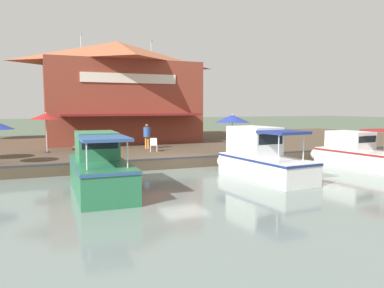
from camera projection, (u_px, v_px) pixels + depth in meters
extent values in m
plane|color=#4C5B47|center=(183.00, 170.00, 20.47)|extent=(220.00, 220.00, 0.00)
cube|color=#4C3D2D|center=(136.00, 146.00, 30.61)|extent=(22.00, 56.00, 0.60)
cube|color=#2D2D33|center=(182.00, 158.00, 20.50)|extent=(0.20, 50.40, 0.10)
cube|color=brown|center=(118.00, 103.00, 32.15)|extent=(9.32, 11.87, 6.41)
pyramid|color=#9E5638|center=(117.00, 53.00, 31.74)|extent=(9.78, 12.47, 2.00)
cube|color=maroon|center=(133.00, 115.00, 27.10)|extent=(1.80, 10.09, 0.16)
cube|color=silver|center=(130.00, 78.00, 27.64)|extent=(0.08, 7.12, 0.70)
cylinder|color=silver|center=(151.00, 53.00, 32.82)|extent=(0.06, 0.06, 2.33)
cube|color=#4C4C56|center=(152.00, 41.00, 32.56)|extent=(0.36, 0.03, 0.24)
cylinder|color=silver|center=(81.00, 48.00, 30.62)|extent=(0.06, 0.06, 2.54)
cube|color=#2D5193|center=(81.00, 33.00, 30.34)|extent=(0.36, 0.03, 0.24)
cylinder|color=#B7B7B7|center=(232.00, 135.00, 23.10)|extent=(0.06, 0.06, 2.20)
cylinder|color=#2D2D33|center=(232.00, 152.00, 23.21)|extent=(0.36, 0.36, 0.06)
cone|color=navy|center=(232.00, 119.00, 23.01)|extent=(2.10, 2.10, 0.47)
cone|color=white|center=(232.00, 118.00, 23.00)|extent=(1.30, 1.30, 0.37)
sphere|color=white|center=(232.00, 115.00, 22.98)|extent=(0.08, 0.08, 0.08)
cylinder|color=#B7B7B7|center=(47.00, 134.00, 23.29)|extent=(0.06, 0.06, 2.33)
cylinder|color=#2D2D33|center=(47.00, 152.00, 23.40)|extent=(0.36, 0.36, 0.06)
cone|color=maroon|center=(46.00, 116.00, 23.19)|extent=(1.91, 1.91, 0.39)
cone|color=white|center=(46.00, 116.00, 23.19)|extent=(1.18, 1.18, 0.32)
sphere|color=white|center=(46.00, 113.00, 23.17)|extent=(0.08, 0.08, 0.08)
cube|color=white|center=(264.00, 144.00, 26.69)|extent=(0.04, 0.04, 0.42)
cube|color=white|center=(259.00, 144.00, 26.57)|extent=(0.04, 0.04, 0.42)
cube|color=white|center=(261.00, 143.00, 27.07)|extent=(0.04, 0.04, 0.42)
cube|color=white|center=(257.00, 144.00, 26.94)|extent=(0.04, 0.04, 0.42)
cube|color=white|center=(260.00, 141.00, 26.80)|extent=(0.47, 0.47, 0.05)
cube|color=white|center=(259.00, 138.00, 26.96)|extent=(0.07, 0.44, 0.40)
cube|color=white|center=(101.00, 148.00, 23.93)|extent=(0.05, 0.05, 0.42)
cube|color=white|center=(95.00, 148.00, 23.90)|extent=(0.05, 0.05, 0.42)
cube|color=white|center=(102.00, 147.00, 24.33)|extent=(0.05, 0.05, 0.42)
cube|color=white|center=(96.00, 148.00, 24.30)|extent=(0.05, 0.05, 0.42)
cube|color=white|center=(98.00, 145.00, 24.10)|extent=(0.55, 0.55, 0.05)
cube|color=white|center=(99.00, 141.00, 24.27)|extent=(0.17, 0.43, 0.40)
cube|color=white|center=(236.00, 145.00, 25.70)|extent=(0.05, 0.05, 0.42)
cube|color=white|center=(232.00, 146.00, 25.46)|extent=(0.05, 0.05, 0.42)
cube|color=white|center=(232.00, 145.00, 26.02)|extent=(0.05, 0.05, 0.42)
cube|color=white|center=(228.00, 145.00, 25.78)|extent=(0.05, 0.05, 0.42)
cube|color=white|center=(232.00, 142.00, 25.72)|extent=(0.54, 0.54, 0.05)
cube|color=white|center=(230.00, 139.00, 25.86)|extent=(0.15, 0.44, 0.40)
cube|color=white|center=(157.00, 149.00, 23.71)|extent=(0.05, 0.05, 0.42)
cube|color=white|center=(151.00, 149.00, 23.66)|extent=(0.05, 0.05, 0.42)
cube|color=white|center=(157.00, 148.00, 24.11)|extent=(0.05, 0.05, 0.42)
cube|color=white|center=(150.00, 148.00, 24.06)|extent=(0.05, 0.05, 0.42)
cube|color=white|center=(154.00, 145.00, 23.87)|extent=(0.54, 0.54, 0.05)
cube|color=white|center=(153.00, 141.00, 24.04)|extent=(0.15, 0.44, 0.40)
cylinder|color=orange|center=(148.00, 143.00, 25.54)|extent=(0.13, 0.13, 0.82)
cylinder|color=orange|center=(146.00, 143.00, 25.57)|extent=(0.13, 0.13, 0.82)
cylinder|color=#2D5193|center=(147.00, 132.00, 25.49)|extent=(0.48, 0.48, 0.65)
sphere|color=brown|center=(147.00, 126.00, 25.44)|extent=(0.22, 0.22, 0.22)
cube|color=silver|center=(363.00, 159.00, 20.45)|extent=(5.27, 2.60, 0.99)
ellipsoid|color=silver|center=(326.00, 154.00, 22.66)|extent=(2.00, 2.11, 0.99)
cube|color=maroon|center=(363.00, 152.00, 20.41)|extent=(5.33, 2.64, 0.10)
cube|color=white|center=(350.00, 140.00, 21.13)|extent=(2.38, 1.86, 1.00)
cube|color=black|center=(367.00, 139.00, 20.17)|extent=(0.23, 1.40, 0.35)
cube|color=#287047|center=(100.00, 177.00, 14.63)|extent=(5.55, 2.00, 1.23)
ellipsoid|color=#287047|center=(92.00, 166.00, 17.20)|extent=(1.97, 1.88, 1.23)
cube|color=#2D4C84|center=(100.00, 163.00, 14.58)|extent=(5.61, 2.05, 0.10)
cube|color=#337A51|center=(97.00, 145.00, 15.43)|extent=(2.28, 1.59, 1.09)
cube|color=black|center=(100.00, 144.00, 14.38)|extent=(0.07, 1.37, 0.38)
cube|color=#2D4C84|center=(104.00, 138.00, 13.27)|extent=(2.20, 1.68, 0.11)
cylinder|color=silver|center=(128.00, 153.00, 12.96)|extent=(0.05, 0.05, 0.99)
cylinder|color=silver|center=(87.00, 155.00, 12.47)|extent=(0.05, 0.05, 0.99)
cylinder|color=silver|center=(91.00, 146.00, 17.32)|extent=(0.05, 1.57, 0.04)
cube|color=white|center=(265.00, 168.00, 17.43)|extent=(5.24, 2.46, 1.02)
ellipsoid|color=white|center=(235.00, 161.00, 19.66)|extent=(1.97, 2.04, 1.02)
cube|color=navy|center=(265.00, 159.00, 17.39)|extent=(5.30, 2.51, 0.10)
cube|color=white|center=(254.00, 141.00, 18.10)|extent=(2.64, 1.81, 1.37)
cube|color=black|center=(270.00, 139.00, 17.00)|extent=(0.20, 1.38, 0.48)
cube|color=navy|center=(283.00, 132.00, 16.21)|extent=(1.87, 1.83, 0.12)
cylinder|color=silver|center=(303.00, 147.00, 16.13)|extent=(0.05, 0.05, 1.22)
cylinder|color=silver|center=(279.00, 148.00, 15.50)|extent=(0.05, 0.05, 1.22)
cylinder|color=brown|center=(89.00, 122.00, 37.36)|extent=(0.30, 0.30, 2.67)
sphere|color=#387033|center=(89.00, 94.00, 37.09)|extent=(3.95, 3.95, 3.95)
sphere|color=#387033|center=(83.00, 98.00, 36.18)|extent=(2.76, 2.76, 2.76)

